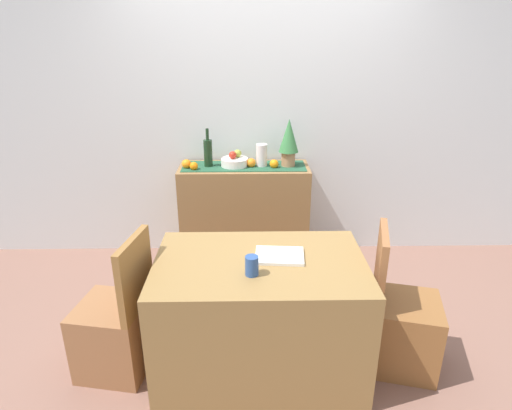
{
  "coord_description": "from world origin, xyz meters",
  "views": [
    {
      "loc": [
        -0.14,
        -2.62,
        1.96
      ],
      "look_at": [
        -0.09,
        0.37,
        0.76
      ],
      "focal_mm": 30.45,
      "sensor_mm": 36.0,
      "label": 1
    }
  ],
  "objects_px": {
    "sideboard_console": "(245,215)",
    "dining_table": "(260,315)",
    "potted_plant": "(289,140)",
    "chair_near_window": "(117,331)",
    "wine_bottle": "(208,153)",
    "ceramic_vase": "(262,155)",
    "coffee_cup": "(252,266)",
    "fruit_bowl": "(234,162)",
    "chair_by_corner": "(401,327)",
    "open_book": "(279,256)"
  },
  "relations": [
    {
      "from": "chair_near_window",
      "to": "dining_table",
      "type": "bearing_deg",
      "value": 0.19
    },
    {
      "from": "sideboard_console",
      "to": "ceramic_vase",
      "type": "xyz_separation_m",
      "value": [
        0.15,
        0.0,
        0.54
      ]
    },
    {
      "from": "sideboard_console",
      "to": "dining_table",
      "type": "distance_m",
      "value": 1.37
    },
    {
      "from": "dining_table",
      "to": "open_book",
      "type": "bearing_deg",
      "value": 22.05
    },
    {
      "from": "wine_bottle",
      "to": "chair_near_window",
      "type": "relative_size",
      "value": 0.36
    },
    {
      "from": "chair_near_window",
      "to": "wine_bottle",
      "type": "bearing_deg",
      "value": 71.07
    },
    {
      "from": "ceramic_vase",
      "to": "chair_near_window",
      "type": "bearing_deg",
      "value": -123.87
    },
    {
      "from": "chair_by_corner",
      "to": "sideboard_console",
      "type": "bearing_deg",
      "value": 125.46
    },
    {
      "from": "sideboard_console",
      "to": "potted_plant",
      "type": "bearing_deg",
      "value": -0.0
    },
    {
      "from": "wine_bottle",
      "to": "potted_plant",
      "type": "bearing_deg",
      "value": 0.0
    },
    {
      "from": "ceramic_vase",
      "to": "coffee_cup",
      "type": "height_order",
      "value": "ceramic_vase"
    },
    {
      "from": "sideboard_console",
      "to": "open_book",
      "type": "distance_m",
      "value": 1.37
    },
    {
      "from": "open_book",
      "to": "coffee_cup",
      "type": "distance_m",
      "value": 0.26
    },
    {
      "from": "potted_plant",
      "to": "open_book",
      "type": "relative_size",
      "value": 1.44
    },
    {
      "from": "coffee_cup",
      "to": "chair_near_window",
      "type": "bearing_deg",
      "value": 170.07
    },
    {
      "from": "fruit_bowl",
      "to": "ceramic_vase",
      "type": "distance_m",
      "value": 0.24
    },
    {
      "from": "coffee_cup",
      "to": "chair_near_window",
      "type": "height_order",
      "value": "chair_near_window"
    },
    {
      "from": "chair_by_corner",
      "to": "wine_bottle",
      "type": "bearing_deg",
      "value": 132.99
    },
    {
      "from": "sideboard_console",
      "to": "ceramic_vase",
      "type": "distance_m",
      "value": 0.56
    },
    {
      "from": "sideboard_console",
      "to": "chair_by_corner",
      "type": "distance_m",
      "value": 1.68
    },
    {
      "from": "wine_bottle",
      "to": "dining_table",
      "type": "height_order",
      "value": "wine_bottle"
    },
    {
      "from": "fruit_bowl",
      "to": "wine_bottle",
      "type": "relative_size",
      "value": 0.7
    },
    {
      "from": "ceramic_vase",
      "to": "coffee_cup",
      "type": "distance_m",
      "value": 1.53
    },
    {
      "from": "ceramic_vase",
      "to": "open_book",
      "type": "xyz_separation_m",
      "value": [
        0.06,
        -1.32,
        -0.24
      ]
    },
    {
      "from": "sideboard_console",
      "to": "coffee_cup",
      "type": "distance_m",
      "value": 1.56
    },
    {
      "from": "fruit_bowl",
      "to": "dining_table",
      "type": "relative_size",
      "value": 0.19
    },
    {
      "from": "ceramic_vase",
      "to": "potted_plant",
      "type": "xyz_separation_m",
      "value": [
        0.23,
        -0.0,
        0.13
      ]
    },
    {
      "from": "sideboard_console",
      "to": "wine_bottle",
      "type": "xyz_separation_m",
      "value": [
        -0.3,
        -0.0,
        0.57
      ]
    },
    {
      "from": "wine_bottle",
      "to": "ceramic_vase",
      "type": "bearing_deg",
      "value": 0.0
    },
    {
      "from": "dining_table",
      "to": "open_book",
      "type": "xyz_separation_m",
      "value": [
        0.11,
        0.05,
        0.38
      ]
    },
    {
      "from": "potted_plant",
      "to": "coffee_cup",
      "type": "distance_m",
      "value": 1.58
    },
    {
      "from": "wine_bottle",
      "to": "coffee_cup",
      "type": "relative_size",
      "value": 2.98
    },
    {
      "from": "wine_bottle",
      "to": "chair_near_window",
      "type": "height_order",
      "value": "wine_bottle"
    },
    {
      "from": "fruit_bowl",
      "to": "wine_bottle",
      "type": "xyz_separation_m",
      "value": [
        -0.22,
        -0.0,
        0.08
      ]
    },
    {
      "from": "fruit_bowl",
      "to": "sideboard_console",
      "type": "bearing_deg",
      "value": 0.0
    },
    {
      "from": "open_book",
      "to": "sideboard_console",
      "type": "bearing_deg",
      "value": 103.69
    },
    {
      "from": "fruit_bowl",
      "to": "dining_table",
      "type": "height_order",
      "value": "fruit_bowl"
    },
    {
      "from": "open_book",
      "to": "ceramic_vase",
      "type": "bearing_deg",
      "value": 97.28
    },
    {
      "from": "dining_table",
      "to": "chair_by_corner",
      "type": "bearing_deg",
      "value": 0.27
    },
    {
      "from": "coffee_cup",
      "to": "chair_by_corner",
      "type": "relative_size",
      "value": 0.12
    },
    {
      "from": "fruit_bowl",
      "to": "potted_plant",
      "type": "bearing_deg",
      "value": -0.0
    },
    {
      "from": "ceramic_vase",
      "to": "open_book",
      "type": "bearing_deg",
      "value": -87.23
    },
    {
      "from": "ceramic_vase",
      "to": "chair_by_corner",
      "type": "bearing_deg",
      "value": -58.94
    },
    {
      "from": "fruit_bowl",
      "to": "open_book",
      "type": "distance_m",
      "value": 1.37
    },
    {
      "from": "sideboard_console",
      "to": "dining_table",
      "type": "xyz_separation_m",
      "value": [
        0.1,
        -1.37,
        -0.08
      ]
    },
    {
      "from": "sideboard_console",
      "to": "potted_plant",
      "type": "xyz_separation_m",
      "value": [
        0.38,
        -0.0,
        0.67
      ]
    },
    {
      "from": "potted_plant",
      "to": "open_book",
      "type": "distance_m",
      "value": 1.38
    },
    {
      "from": "fruit_bowl",
      "to": "open_book",
      "type": "xyz_separation_m",
      "value": [
        0.29,
        -1.32,
        -0.18
      ]
    },
    {
      "from": "wine_bottle",
      "to": "potted_plant",
      "type": "xyz_separation_m",
      "value": [
        0.68,
        0.0,
        0.1
      ]
    },
    {
      "from": "fruit_bowl",
      "to": "chair_near_window",
      "type": "bearing_deg",
      "value": -116.72
    }
  ]
}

